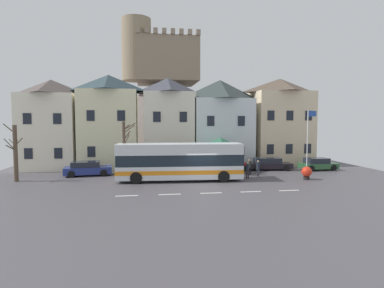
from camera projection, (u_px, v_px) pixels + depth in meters
ground_plane at (204, 186)px, 25.64m from camera, size 40.00×60.00×0.07m
townhouse_00 at (52, 124)px, 35.27m from camera, size 5.77×6.64×9.82m
townhouse_01 at (109, 122)px, 35.54m from camera, size 6.18×5.40×10.39m
townhouse_02 at (168, 122)px, 37.30m from camera, size 5.65×7.01×10.27m
townhouse_03 at (220, 123)px, 37.75m from camera, size 6.91×6.12×10.10m
townhouse_04 at (279, 122)px, 38.66m from camera, size 6.77×5.82×10.38m
hilltop_castle at (167, 112)px, 57.83m from camera, size 41.85×41.85×22.54m
transit_bus at (180, 162)px, 27.69m from camera, size 11.02×3.12×3.26m
bus_shelter at (220, 143)px, 32.38m from camera, size 3.60×3.60×3.59m
parked_car_00 at (269, 164)px, 34.01m from camera, size 4.77×2.45×1.30m
parked_car_01 at (87, 169)px, 30.41m from camera, size 4.56×2.43×1.35m
parked_car_02 at (318, 164)px, 33.86m from camera, size 3.97×2.02×1.30m
parked_car_03 at (228, 164)px, 33.24m from camera, size 4.38×2.23×1.41m
pedestrian_00 at (249, 166)px, 30.81m from camera, size 0.33×0.32×1.51m
pedestrian_01 at (258, 167)px, 29.82m from camera, size 0.32×0.33×1.53m
pedestrian_02 at (229, 167)px, 30.45m from camera, size 0.29×0.33×1.54m
pedestrian_03 at (247, 169)px, 28.95m from camera, size 0.30×0.30×1.53m
public_bench at (231, 164)px, 35.34m from camera, size 1.53×0.48×0.87m
flagpole at (308, 136)px, 32.43m from camera, size 0.95×0.10×6.34m
harbour_buoy at (307, 172)px, 28.25m from camera, size 0.92×0.92×1.17m
bare_tree_00 at (124, 148)px, 28.07m from camera, size 1.31×1.76×5.19m
bare_tree_01 at (15, 153)px, 27.22m from camera, size 1.68×1.86×5.03m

